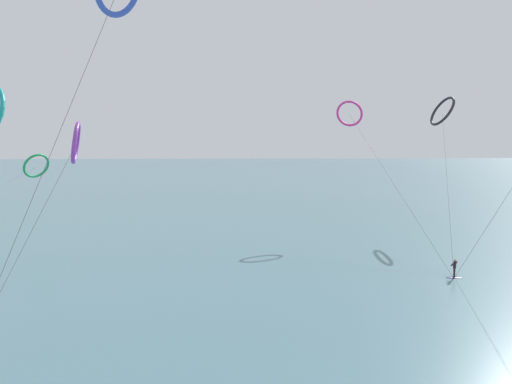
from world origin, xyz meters
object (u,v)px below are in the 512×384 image
surfer_navy (454,269)px  kite_violet (76,143)px  kite_charcoal (442,111)px  kite_emerald (36,166)px  kite_magenta (350,114)px

surfer_navy → kite_violet: 32.82m
kite_violet → kite_charcoal: size_ratio=0.54×
kite_emerald → surfer_navy: bearing=99.5°
kite_emerald → kite_charcoal: size_ratio=1.93×
surfer_navy → kite_emerald: bearing=97.6°
kite_violet → kite_emerald: bearing=-165.8°
kite_emerald → kite_magenta: (41.44, -1.40, 6.86)m
kite_charcoal → kite_violet: bearing=-63.6°
surfer_navy → kite_magenta: bearing=45.3°
surfer_navy → kite_charcoal: size_ratio=0.07×
surfer_navy → kite_magenta: size_ratio=0.07×
kite_violet → surfer_navy: bearing=78.2°
surfer_navy → kite_emerald: size_ratio=0.04×
kite_emerald → kite_charcoal: (53.89, -1.04, 7.20)m
kite_violet → kite_emerald: 29.66m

